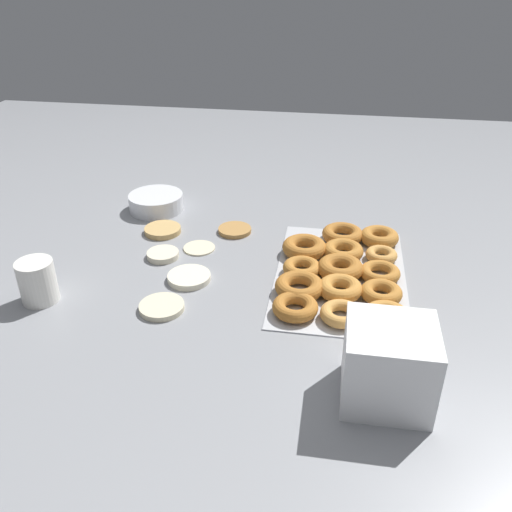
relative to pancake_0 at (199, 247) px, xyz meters
name	(u,v)px	position (x,y,z in m)	size (l,w,h in m)	color
ground_plane	(223,268)	(-0.09, -0.08, 0.00)	(3.00, 3.00, 0.00)	gray
pancake_0	(199,247)	(0.00, 0.00, 0.00)	(0.08, 0.08, 0.01)	beige
pancake_1	(189,277)	(-0.16, -0.02, 0.00)	(0.10, 0.10, 0.01)	silver
pancake_2	(162,307)	(-0.28, 0.01, 0.00)	(0.10, 0.10, 0.01)	beige
pancake_3	(163,255)	(-0.06, 0.08, 0.00)	(0.08, 0.08, 0.02)	beige
pancake_4	(163,230)	(0.08, 0.12, 0.00)	(0.10, 0.10, 0.02)	tan
pancake_5	(235,230)	(0.11, -0.07, 0.00)	(0.09, 0.09, 0.01)	#B27F42
donut_tray	(340,271)	(-0.08, -0.37, 0.01)	(0.49, 0.31, 0.04)	silver
batter_bowl	(156,202)	(0.22, 0.19, 0.02)	(0.16, 0.16, 0.05)	white
container_stack	(388,364)	(-0.48, -0.46, 0.07)	(0.14, 0.15, 0.15)	white
paper_cup	(37,281)	(-0.29, 0.29, 0.05)	(0.08, 0.08, 0.10)	white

